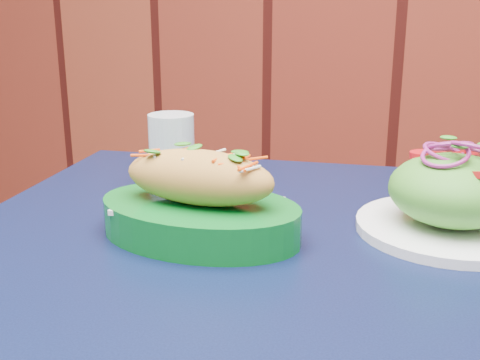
% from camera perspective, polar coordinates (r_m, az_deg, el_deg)
% --- Properties ---
extents(cafe_table, '(0.94, 0.94, 0.75)m').
position_cam_1_polar(cafe_table, '(0.72, 3.30, -13.34)').
color(cafe_table, black).
rests_on(cafe_table, ground).
extents(banh_mi_basket, '(0.25, 0.17, 0.11)m').
position_cam_1_polar(banh_mi_basket, '(0.71, -3.86, -2.16)').
color(banh_mi_basket, '#08631E').
rests_on(banh_mi_basket, cafe_table).
extents(salad_plate, '(0.22, 0.22, 0.12)m').
position_cam_1_polar(salad_plate, '(0.76, 19.51, -1.51)').
color(salad_plate, white).
rests_on(salad_plate, cafe_table).
extents(water_glass, '(0.07, 0.07, 0.11)m').
position_cam_1_polar(water_glass, '(0.90, -6.48, 2.76)').
color(water_glass, silver).
rests_on(water_glass, cafe_table).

